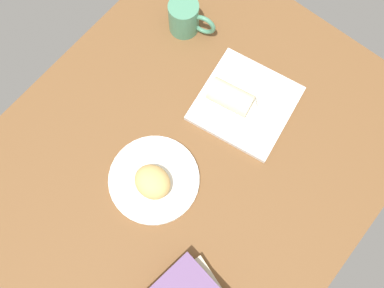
# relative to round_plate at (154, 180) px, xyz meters

# --- Properties ---
(dining_table) EXTENTS (1.10, 0.90, 0.04)m
(dining_table) POSITION_rel_round_plate_xyz_m (0.10, -0.03, -0.03)
(dining_table) COLOR brown
(dining_table) RESTS_ON ground
(round_plate) EXTENTS (0.23, 0.23, 0.01)m
(round_plate) POSITION_rel_round_plate_xyz_m (0.00, 0.00, 0.00)
(round_plate) COLOR white
(round_plate) RESTS_ON dining_table
(scone_pastry) EXTENTS (0.09, 0.10, 0.06)m
(scone_pastry) POSITION_rel_round_plate_xyz_m (-0.01, -0.01, 0.04)
(scone_pastry) COLOR #DEB267
(scone_pastry) RESTS_ON round_plate
(square_plate) EXTENTS (0.27, 0.27, 0.02)m
(square_plate) POSITION_rel_round_plate_xyz_m (0.31, -0.05, 0.00)
(square_plate) COLOR white
(square_plate) RESTS_ON dining_table
(sauce_cup) EXTENTS (0.06, 0.06, 0.02)m
(sauce_cup) POSITION_rel_round_plate_xyz_m (0.34, -0.09, 0.02)
(sauce_cup) COLOR silver
(sauce_cup) RESTS_ON square_plate
(breakfast_wrap) EXTENTS (0.08, 0.12, 0.06)m
(breakfast_wrap) POSITION_rel_round_plate_xyz_m (0.28, -0.02, 0.04)
(breakfast_wrap) COLOR beige
(breakfast_wrap) RESTS_ON square_plate
(coffee_mug) EXTENTS (0.08, 0.13, 0.10)m
(coffee_mug) POSITION_rel_round_plate_xyz_m (0.38, 0.22, 0.04)
(coffee_mug) COLOR #4C8C6B
(coffee_mug) RESTS_ON dining_table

